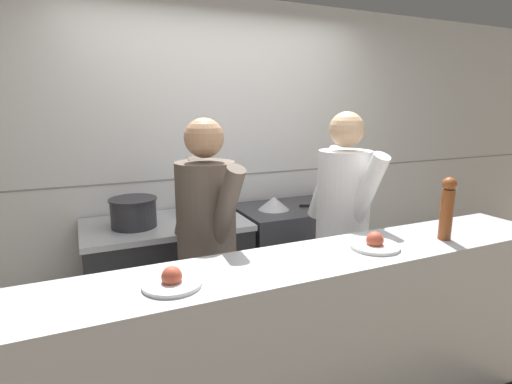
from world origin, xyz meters
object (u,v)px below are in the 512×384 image
at_px(oven_range, 168,280).
at_px(sauce_pot, 205,203).
at_px(chefs_knife, 318,206).
at_px(plated_dish_main, 172,281).
at_px(pepper_mill, 447,207).
at_px(chef_head_cook, 207,247).
at_px(chef_sous, 342,226).
at_px(stock_pot, 134,212).
at_px(plated_dish_appetiser, 375,244).
at_px(mixing_bowl_steel, 274,203).

bearing_deg(oven_range, sauce_pot, 10.57).
bearing_deg(chefs_knife, plated_dish_main, -140.27).
height_order(pepper_mill, chef_head_cook, chef_head_cook).
relative_size(plated_dish_main, chef_sous, 0.14).
xyz_separation_m(stock_pot, plated_dish_appetiser, (1.02, -1.29, 0.03)).
distance_m(sauce_pot, plated_dish_appetiser, 1.46).
distance_m(pepper_mill, chef_sous, 0.72).
bearing_deg(chef_sous, pepper_mill, -75.37).
height_order(stock_pot, chef_head_cook, chef_head_cook).
height_order(sauce_pot, chef_head_cook, chef_head_cook).
relative_size(chefs_knife, chef_sous, 0.21).
relative_size(pepper_mill, chef_head_cook, 0.20).
bearing_deg(stock_pot, mixing_bowl_steel, 0.84).
distance_m(oven_range, sauce_pot, 0.64).
relative_size(oven_range, plated_dish_appetiser, 4.62).
height_order(oven_range, chefs_knife, chefs_knife).
xyz_separation_m(pepper_mill, chef_head_cook, (-1.13, 0.67, -0.28)).
bearing_deg(pepper_mill, mixing_bowl_steel, 104.51).
height_order(sauce_pot, plated_dish_appetiser, plated_dish_appetiser).
height_order(oven_range, plated_dish_main, plated_dish_main).
height_order(chefs_knife, chef_sous, chef_sous).
bearing_deg(plated_dish_appetiser, chef_sous, 68.08).
xyz_separation_m(stock_pot, pepper_mill, (1.45, -1.34, 0.19)).
distance_m(pepper_mill, chef_head_cook, 1.34).
relative_size(plated_dish_appetiser, pepper_mill, 0.74).
xyz_separation_m(stock_pot, chef_head_cook, (0.32, -0.67, -0.08)).
bearing_deg(plated_dish_appetiser, stock_pot, 128.24).
xyz_separation_m(sauce_pot, chef_head_cook, (-0.22, -0.76, -0.07)).
height_order(stock_pot, sauce_pot, stock_pot).
xyz_separation_m(sauce_pot, chefs_knife, (0.93, -0.15, -0.09)).
relative_size(mixing_bowl_steel, plated_dish_appetiser, 1.01).
distance_m(plated_dish_appetiser, pepper_mill, 0.47).
bearing_deg(plated_dish_main, stock_pot, 89.05).
height_order(plated_dish_appetiser, chef_head_cook, chef_head_cook).
height_order(pepper_mill, chef_sous, chef_sous).
distance_m(mixing_bowl_steel, plated_dish_main, 1.74).
xyz_separation_m(chefs_knife, chef_sous, (-0.22, -0.64, 0.03)).
bearing_deg(stock_pot, chef_sous, -29.14).
relative_size(chef_head_cook, chef_sous, 0.98).
distance_m(chef_head_cook, chef_sous, 0.93).
bearing_deg(oven_range, plated_dish_main, -100.21).
height_order(stock_pot, mixing_bowl_steel, stock_pot).
height_order(chefs_knife, pepper_mill, pepper_mill).
bearing_deg(oven_range, plated_dish_appetiser, -58.84).
bearing_deg(chefs_knife, stock_pot, 177.59).
relative_size(mixing_bowl_steel, chef_head_cook, 0.15).
xyz_separation_m(plated_dish_appetiser, chef_head_cook, (-0.70, 0.62, -0.12)).
bearing_deg(chef_head_cook, plated_dish_appetiser, -54.24).
height_order(mixing_bowl_steel, plated_dish_main, plated_dish_main).
bearing_deg(stock_pot, chef_head_cook, -64.36).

